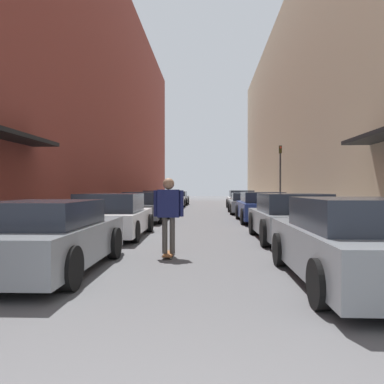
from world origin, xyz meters
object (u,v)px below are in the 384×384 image
parked_car_left_3 (159,202)px  skateboarder (169,208)px  parked_car_right_1 (291,218)px  traffic_light (280,171)px  parked_car_left_5 (177,198)px  parked_car_right_2 (261,207)px  parked_car_right_0 (353,243)px  parked_car_right_4 (241,200)px  parked_car_left_2 (145,207)px  parked_car_left_4 (171,200)px  parked_car_left_0 (47,237)px  parked_car_left_1 (112,216)px  parked_car_right_3 (246,203)px

parked_car_left_3 → skateboarder: bearing=-81.7°
parked_car_right_1 → skateboarder: bearing=-139.8°
traffic_light → parked_car_left_3: bearing=178.3°
parked_car_right_1 → skateboarder: skateboarder is taller
parked_car_left_5 → parked_car_right_2: bearing=-72.8°
parked_car_right_0 → traffic_light: traffic_light is taller
parked_car_right_0 → parked_car_right_4: parked_car_right_4 is taller
parked_car_left_2 → parked_car_left_4: size_ratio=1.01×
parked_car_left_4 → parked_car_right_1: (5.17, -17.31, 0.02)m
parked_car_left_4 → parked_car_right_4: (5.19, -0.76, 0.02)m
parked_car_left_0 → traffic_light: traffic_light is taller
parked_car_left_3 → skateboarder: 14.70m
parked_car_right_0 → skateboarder: bearing=144.8°
parked_car_left_5 → parked_car_right_0: 27.78m
parked_car_left_2 → parked_car_right_1: bearing=-49.2°
parked_car_left_1 → parked_car_right_4: bearing=71.8°
parked_car_right_1 → parked_car_right_2: (-0.01, 5.88, -0.00)m
parked_car_left_2 → parked_car_right_2: size_ratio=0.97×
parked_car_left_3 → parked_car_right_3: 5.21m
parked_car_left_5 → parked_car_right_4: 7.85m
parked_car_left_1 → parked_car_left_2: bearing=89.0°
skateboarder → traffic_light: traffic_light is taller
parked_car_right_0 → parked_car_left_0: bearing=172.8°
parked_car_left_0 → parked_car_left_3: parked_car_left_3 is taller
parked_car_left_3 → parked_car_right_4: bearing=41.4°
parked_car_left_1 → parked_car_right_0: bearing=-46.4°
parked_car_left_5 → parked_car_right_1: size_ratio=0.98×
parked_car_left_3 → parked_car_right_2: 7.98m
parked_car_left_1 → traffic_light: 13.35m
parked_car_left_0 → parked_car_right_3: 16.40m
parked_car_left_0 → traffic_light: (7.07, 15.87, 1.88)m
parked_car_right_2 → parked_car_right_1: bearing=-89.9°
parked_car_left_0 → parked_car_right_1: (5.16, 4.23, 0.03)m
parked_car_left_3 → parked_car_right_4: size_ratio=0.97×
parked_car_left_0 → parked_car_left_1: 4.76m
parked_car_left_1 → traffic_light: size_ratio=1.04×
skateboarder → traffic_light: size_ratio=0.44×
parked_car_left_5 → skateboarder: (1.97, -25.15, 0.44)m
parked_car_left_1 → parked_car_left_4: 16.78m
parked_car_left_0 → parked_car_right_3: parked_car_left_0 is taller
parked_car_left_1 → parked_car_right_4: (5.28, 16.02, 0.02)m
parked_car_left_5 → parked_car_right_1: bearing=-77.1°
parked_car_left_3 → parked_car_right_3: size_ratio=1.14×
parked_car_right_1 → parked_car_right_2: parked_car_right_1 is taller
parked_car_left_0 → parked_car_right_3: size_ratio=1.00×
traffic_light → parked_car_right_0: bearing=-97.0°
parked_car_left_2 → parked_car_right_4: parked_car_right_4 is taller
parked_car_right_2 → traffic_light: traffic_light is taller
parked_car_left_1 → parked_car_left_4: bearing=89.7°
parked_car_left_4 → parked_car_right_2: 12.54m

